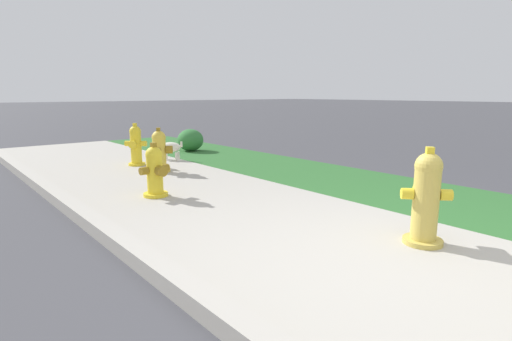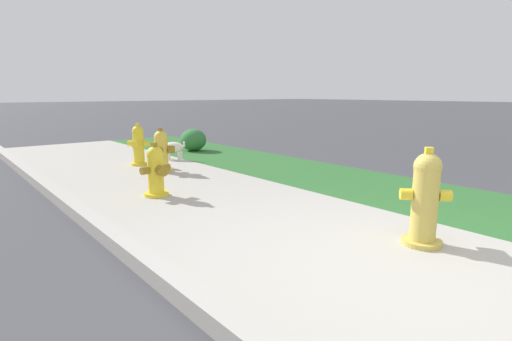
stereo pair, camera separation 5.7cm
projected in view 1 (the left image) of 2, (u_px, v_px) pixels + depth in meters
The scene contains 8 objects.
ground_plane at pixel (411, 276), 2.66m from camera, with size 120.00×120.00×0.00m, color #424247.
sidewalk_pavement at pixel (411, 276), 2.66m from camera, with size 18.00×2.43×0.01m, color #ADA89E.
fire_hydrant_mid_block at pixel (136, 146), 6.64m from camera, with size 0.33×0.33×0.72m.
fire_hydrant_by_grass_verge at pixel (155, 172), 4.64m from camera, with size 0.34×0.37×0.64m.
fire_hydrant_at_driveway at pixel (426, 198), 3.15m from camera, with size 0.35×0.35×0.79m.
fire_hydrant_far_end at pixel (160, 151), 6.08m from camera, with size 0.36×0.35×0.69m.
small_white_dog at pixel (169, 147), 7.22m from camera, with size 0.45×0.39×0.40m.
shrub_bush_far_verge at pixel (190, 140), 8.39m from camera, with size 0.54×0.54×0.46m.
Camera 1 is at (1.22, -2.39, 1.20)m, focal length 28.00 mm.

